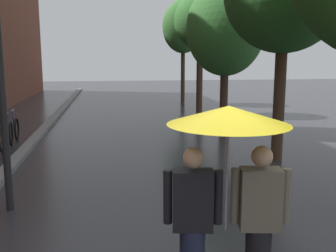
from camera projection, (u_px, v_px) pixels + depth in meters
name	position (u px, v px, depth m)	size (l,w,h in m)	color
kerb_strip	(42.00, 131.00, 13.19)	(0.30, 36.00, 0.12)	slate
street_tree_2	(226.00, 29.00, 12.94)	(2.63, 2.63, 5.05)	#473323
street_tree_3	(200.00, 22.00, 16.90)	(2.30, 2.30, 5.34)	#473323
street_tree_4	(183.00, 27.00, 20.80)	(2.23, 2.23, 5.58)	#473323
couple_under_umbrella	(227.00, 171.00, 3.80)	(1.24, 1.20, 2.06)	#1E233D
street_lamp_post	(0.00, 71.00, 6.10)	(0.24, 0.24, 3.90)	black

